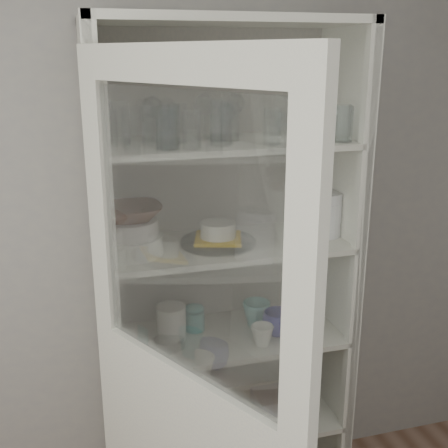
{
  "coord_description": "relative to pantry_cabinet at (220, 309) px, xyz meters",
  "views": [
    {
      "loc": [
        -0.37,
        -0.74,
        1.97
      ],
      "look_at": [
        0.2,
        1.27,
        1.33
      ],
      "focal_mm": 45.0,
      "sensor_mm": 36.0,
      "label": 1
    }
  ],
  "objects": [
    {
      "name": "tumbler_4",
      "position": [
        0.14,
        -0.2,
        0.78
      ],
      "size": [
        0.06,
        0.06,
        0.13
      ],
      "primitive_type": "cylinder",
      "rotation": [
        0.0,
        0.0,
        -0.01
      ],
      "color": "silver",
      "rests_on": "shelf_glass"
    },
    {
      "name": "tumbler_1",
      "position": [
        -0.23,
        -0.19,
        0.8
      ],
      "size": [
        0.08,
        0.08,
        0.15
      ],
      "primitive_type": "cylinder",
      "rotation": [
        0.0,
        0.0,
        -0.07
      ],
      "color": "silver",
      "rests_on": "shelf_glass"
    },
    {
      "name": "pantry_cabinet",
      "position": [
        0.0,
        0.0,
        0.0
      ],
      "size": [
        1.0,
        0.45,
        2.1
      ],
      "color": "silver",
      "rests_on": "floor"
    },
    {
      "name": "mug_teal",
      "position": [
        0.15,
        -0.03,
        -0.02
      ],
      "size": [
        0.15,
        0.15,
        0.11
      ],
      "primitive_type": "imported",
      "rotation": [
        0.0,
        0.0,
        -0.36
      ],
      "color": "teal",
      "rests_on": "shelf_mugs"
    },
    {
      "name": "yellow_trivet",
      "position": [
        -0.03,
        -0.08,
        0.34
      ],
      "size": [
        0.22,
        0.22,
        0.01
      ],
      "primitive_type": "cube",
      "rotation": [
        0.0,
        0.0,
        -0.28
      ],
      "color": "gold",
      "rests_on": "glass_platter"
    },
    {
      "name": "tumbler_6",
      "position": [
        0.41,
        -0.2,
        0.79
      ],
      "size": [
        0.09,
        0.09,
        0.13
      ],
      "primitive_type": "cylinder",
      "rotation": [
        0.0,
        0.0,
        0.36
      ],
      "color": "silver",
      "rests_on": "shelf_glass"
    },
    {
      "name": "white_canister",
      "position": [
        -0.22,
        -0.04,
        -0.01
      ],
      "size": [
        0.13,
        0.13,
        0.14
      ],
      "primitive_type": "cylinder",
      "rotation": [
        0.0,
        0.0,
        0.12
      ],
      "color": "silver",
      "rests_on": "shelf_mugs"
    },
    {
      "name": "terracotta_bowl",
      "position": [
        -0.37,
        -0.1,
        0.48
      ],
      "size": [
        0.23,
        0.23,
        0.06
      ],
      "primitive_type": "imported",
      "rotation": [
        0.0,
        0.0,
        0.01
      ],
      "color": "#422013",
      "rests_on": "cream_bowl"
    },
    {
      "name": "plate_stack_front",
      "position": [
        -0.37,
        -0.1,
        0.36
      ],
      "size": [
        0.23,
        0.23,
        0.07
      ],
      "primitive_type": "cylinder",
      "color": "silver",
      "rests_on": "shelf_plates"
    },
    {
      "name": "tumbler_5",
      "position": [
        0.41,
        -0.22,
        0.79
      ],
      "size": [
        0.09,
        0.09,
        0.13
      ],
      "primitive_type": "cylinder",
      "rotation": [
        0.0,
        0.0,
        -0.43
      ],
      "color": "silver",
      "rests_on": "shelf_glass"
    },
    {
      "name": "teal_jar",
      "position": [
        -0.11,
        -0.0,
        -0.03
      ],
      "size": [
        0.08,
        0.08,
        0.1
      ],
      "color": "teal",
      "rests_on": "shelf_mugs"
    },
    {
      "name": "measuring_cups",
      "position": [
        -0.25,
        -0.13,
        -0.06
      ],
      "size": [
        0.11,
        0.11,
        0.04
      ],
      "primitive_type": "cylinder",
      "color": "silver",
      "rests_on": "shelf_mugs"
    },
    {
      "name": "tumbler_3",
      "position": [
        -0.16,
        -0.22,
        0.79
      ],
      "size": [
        0.07,
        0.07,
        0.13
      ],
      "primitive_type": "cylinder",
      "rotation": [
        0.0,
        0.0,
        0.12
      ],
      "color": "silver",
      "rests_on": "shelf_glass"
    },
    {
      "name": "white_ramekin",
      "position": [
        -0.03,
        -0.08,
        0.38
      ],
      "size": [
        0.16,
        0.16,
        0.06
      ],
      "primitive_type": "cylinder",
      "rotation": [
        0.0,
        0.0,
        0.21
      ],
      "color": "silver",
      "rests_on": "yellow_trivet"
    },
    {
      "name": "cream_bowl",
      "position": [
        -0.37,
        -0.1,
        0.42
      ],
      "size": [
        0.24,
        0.24,
        0.06
      ],
      "primitive_type": "cylinder",
      "rotation": [
        0.0,
        0.0,
        -0.24
      ],
      "color": "beige",
      "rests_on": "plate_stack_front"
    },
    {
      "name": "cupboard_door",
      "position": [
        -0.29,
        -0.68,
        -0.07
      ],
      "size": [
        0.46,
        0.81,
        2.0
      ],
      "rotation": [
        0.0,
        0.0,
        -1.08
      ],
      "color": "silver",
      "rests_on": "floor"
    },
    {
      "name": "tin_box",
      "position": [
        0.26,
        -0.06,
        -0.45
      ],
      "size": [
        0.22,
        0.16,
        0.07
      ],
      "primitive_type": "cube",
      "rotation": [
        0.0,
        0.0,
        0.02
      ],
      "color": "#9D9CA7",
      "rests_on": "shelf_bot"
    },
    {
      "name": "goblet_0",
      "position": [
        -0.25,
        0.02,
        0.81
      ],
      "size": [
        0.08,
        0.08,
        0.18
      ],
      "primitive_type": null,
      "color": "silver",
      "rests_on": "shelf_glass"
    },
    {
      "name": "mug_blue",
      "position": [
        0.21,
        -0.13,
        -0.03
      ],
      "size": [
        0.15,
        0.15,
        0.1
      ],
      "primitive_type": "imported",
      "rotation": [
        0.0,
        0.0,
        0.21
      ],
      "color": "navy",
      "rests_on": "shelf_mugs"
    },
    {
      "name": "tumbler_2",
      "position": [
        -0.04,
        -0.17,
        0.8
      ],
      "size": [
        0.09,
        0.09,
        0.16
      ],
      "primitive_type": "cylinder",
      "rotation": [
        0.0,
        0.0,
        -0.22
      ],
      "color": "silver",
      "rests_on": "shelf_glass"
    },
    {
      "name": "tumbler_10",
      "position": [
        0.02,
        -0.07,
        0.79
      ],
      "size": [
        0.09,
        0.09,
        0.14
      ],
      "primitive_type": "cylinder",
      "rotation": [
        0.0,
        0.0,
        -0.32
      ],
      "color": "silver",
      "rests_on": "shelf_glass"
    },
    {
      "name": "glass_platter",
      "position": [
        -0.03,
        -0.08,
        0.33
      ],
      "size": [
        0.31,
        0.31,
        0.02
      ],
      "primitive_type": "cylinder",
      "rotation": [
        0.0,
        0.0,
        0.05
      ],
      "color": "silver",
      "rests_on": "shelf_plates"
    },
    {
      "name": "wall_back",
      "position": [
        -0.2,
        0.16,
        0.36
      ],
      "size": [
        3.6,
        0.02,
        2.6
      ],
      "primitive_type": "cube",
      "color": "#989694",
      "rests_on": "ground"
    },
    {
      "name": "goblet_3",
      "position": [
        0.33,
        0.02,
        0.8
      ],
      "size": [
        0.07,
        0.07,
        0.16
      ],
      "primitive_type": null,
      "color": "silver",
      "rests_on": "shelf_glass"
    },
    {
      "name": "tumbler_8",
      "position": [
        -0.18,
        -0.07,
        0.79
      ],
      "size": [
        0.09,
        0.09,
        0.14
      ],
      "primitive_type": "cylinder",
      "rotation": [
        0.0,
        0.0,
        -0.25
      ],
      "color": "silver",
      "rests_on": "shelf_glass"
    },
    {
      "name": "goblet_1",
      "position": [
        -0.06,
        0.02,
        0.81
      ],
      "size": [
        0.08,
        0.08,
        0.18
      ],
      "primitive_type": null,
      "color": "silver",
      "rests_on": "shelf_glass"
    },
    {
      "name": "tumbler_11",
      "position": [
        -0.01,
        -0.05,
        0.8
      ],
      "size": [
        0.09,
        0.09,
        0.15
      ],
      "primitive_type": "cylinder",
      "rotation": [
        0.0,
        0.0,
        -0.26
      ],
      "color": "silver",
      "rests_on": "shelf_glass"
    },
    {
      "name": "tumbler_9",
      "position": [
        -0.28,
        -0.08,
        0.79
      ],
      "size": [
        0.08,
        0.08,
        0.13
      ],
      "primitive_type": "cylinder",
      "rotation": [
        0.0,
        0.0,
        0.27
      ],
      "color": "silver",
      "rests_on": "shelf_glass"
    },
    {
      "name": "tumbler_0",
      "position": [
        -0.24,
        -0.21,
        0.79
      ],
      "size": [
        0.08,
        0.08,
        0.14
      ],
      "primitive_type": "cylinder",
      "rotation": [
        0.0,
        0.0,
        -0.11
      ],
      "color": "silver",
      "rests_on": "shelf_glass"
    },
    {
      "name": "tumbler_7",
      "position": [
        -0.38,
        -0.07,
        0.8
      ],
      "size": [
        0.1,
        0.1,
        0.15
      ],
      "primitive_type": "cylinder",
      "rotation": [
        0.0,
        0.0,
        0.36
      ],
      "color": "silver",
      "rests_on": "shelf_glass"
    },
    {
      "name": "mug_white",
      "position": [
        0.12,
        -0.2,
        -0.04
      ],
      "size": [
        0.11,
        0.11,
        0.08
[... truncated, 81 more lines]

